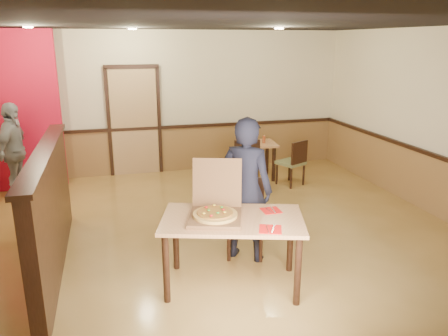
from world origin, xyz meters
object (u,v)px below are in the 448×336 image
object	(u,v)px
side_chair_right	(293,161)
diner	(246,190)
main_table	(232,228)
condiment	(264,139)
diner_chair	(246,214)
side_table	(258,151)
passerby	(14,151)
side_chair_left	(245,162)
pizza_box	(216,211)

from	to	relation	value
side_chair_right	diner	xyz separation A→B (m)	(-1.71, -2.45, 0.41)
main_table	condiment	bearing A→B (deg)	82.25
diner_chair	side_table	world-z (taller)	diner_chair
side_chair_right	passerby	bearing A→B (deg)	-32.81
diner	condiment	size ratio (longest dim) A/B	12.58
diner	side_chair_left	bearing A→B (deg)	-71.13
main_table	side_chair_left	distance (m)	3.23
diner_chair	diner	bearing A→B (deg)	-88.89
side_chair_right	pizza_box	size ratio (longest dim) A/B	1.12
main_table	side_chair_left	world-z (taller)	side_chair_left
side_table	diner	distance (m)	3.32
main_table	side_chair_right	size ratio (longest dim) A/B	1.95
condiment	side_table	bearing A→B (deg)	149.51
main_table	condiment	size ratio (longest dim) A/B	11.90
passerby	side_chair_left	bearing A→B (deg)	-86.23
diner	condiment	bearing A→B (deg)	-77.37
diner_chair	pizza_box	world-z (taller)	pizza_box
diner_chair	side_chair_right	bearing A→B (deg)	73.48
side_chair_left	pizza_box	size ratio (longest dim) A/B	1.24
diner_chair	passerby	bearing A→B (deg)	156.20
diner_chair	diner	distance (m)	0.39
passerby	side_chair_right	bearing A→B (deg)	-84.32
passerby	condiment	world-z (taller)	passerby
diner	passerby	size ratio (longest dim) A/B	1.08
diner_chair	passerby	size ratio (longest dim) A/B	0.58
pizza_box	condiment	size ratio (longest dim) A/B	5.48
side_table	condiment	world-z (taller)	condiment
side_chair_right	diner	size ratio (longest dim) A/B	0.49
side_chair_right	side_table	xyz separation A→B (m)	(-0.48, 0.61, 0.07)
main_table	condiment	distance (m)	3.96
main_table	side_table	distance (m)	3.97
main_table	side_chair_left	size ratio (longest dim) A/B	1.75
diner_chair	side_chair_right	distance (m)	2.85
diner_chair	diner	size ratio (longest dim) A/B	0.54
diner_chair	passerby	world-z (taller)	passerby
condiment	side_chair_right	bearing A→B (deg)	-55.25
side_chair_left	condiment	size ratio (longest dim) A/B	6.80
condiment	main_table	bearing A→B (deg)	-114.80
pizza_box	condiment	bearing A→B (deg)	80.50
main_table	passerby	xyz separation A→B (m)	(-2.75, 3.65, 0.13)
side_table	side_chair_left	bearing A→B (deg)	-126.38
condiment	diner	bearing A→B (deg)	-113.76
condiment	pizza_box	bearing A→B (deg)	-117.38
side_chair_left	condiment	bearing A→B (deg)	-128.53
side_chair_left	passerby	world-z (taller)	passerby
diner_chair	side_chair_left	world-z (taller)	side_chair_left
diner	passerby	world-z (taller)	diner
side_chair_right	condiment	distance (m)	0.74
side_chair_right	passerby	xyz separation A→B (m)	(-4.79, 0.61, 0.35)
side_table	diner	size ratio (longest dim) A/B	0.41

